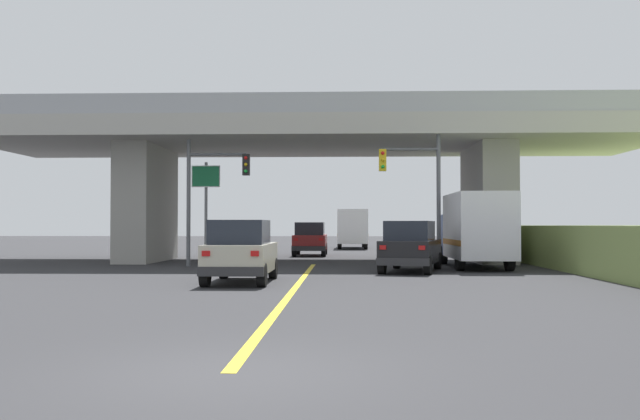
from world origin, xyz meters
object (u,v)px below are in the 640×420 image
(semi_truck_distant, at_px, (352,228))
(highway_sign, at_px, (206,190))
(suv_crossing, at_px, (411,246))
(traffic_signal_nearside, at_px, (419,183))
(traffic_signal_farside, at_px, (209,186))
(box_truck, at_px, (476,229))
(sedan_oncoming, at_px, (310,239))
(suv_lead, at_px, (241,251))

(semi_truck_distant, bearing_deg, highway_sign, -107.83)
(suv_crossing, xyz_separation_m, traffic_signal_nearside, (0.65, 2.81, 2.71))
(suv_crossing, xyz_separation_m, traffic_signal_farside, (-8.77, 3.35, 2.62))
(box_truck, xyz_separation_m, traffic_signal_farside, (-11.83, 0.77, 1.96))
(sedan_oncoming, bearing_deg, highway_sign, -115.59)
(suv_crossing, height_order, highway_sign, highway_sign)
(suv_crossing, relative_size, box_truck, 0.70)
(suv_lead, distance_m, sedan_oncoming, 20.01)
(suv_crossing, relative_size, traffic_signal_farside, 0.86)
(suv_crossing, bearing_deg, suv_lead, -123.55)
(sedan_oncoming, relative_size, highway_sign, 0.92)
(traffic_signal_farside, xyz_separation_m, highway_sign, (-0.47, 1.66, -0.12))
(sedan_oncoming, xyz_separation_m, highway_sign, (-4.51, -9.42, 2.50))
(box_truck, relative_size, traffic_signal_nearside, 1.17)
(suv_lead, distance_m, suv_crossing, 8.15)
(traffic_signal_farside, bearing_deg, highway_sign, 105.61)
(suv_lead, distance_m, traffic_signal_farside, 9.68)
(box_truck, distance_m, traffic_signal_nearside, 3.17)
(suv_lead, height_order, traffic_signal_nearside, traffic_signal_nearside)
(suv_lead, bearing_deg, semi_truck_distant, 83.17)
(suv_lead, height_order, highway_sign, highway_sign)
(suv_lead, bearing_deg, box_truck, 41.97)
(box_truck, xyz_separation_m, semi_truck_distant, (-5.08, 24.87, -0.06))
(traffic_signal_nearside, bearing_deg, traffic_signal_farside, 176.69)
(suv_lead, relative_size, traffic_signal_farside, 0.77)
(suv_crossing, relative_size, semi_truck_distant, 0.68)
(suv_crossing, height_order, sedan_oncoming, same)
(suv_crossing, bearing_deg, traffic_signal_nearside, 90.53)
(highway_sign, bearing_deg, box_truck, -11.20)
(suv_crossing, bearing_deg, highway_sign, 165.13)
(traffic_signal_farside, bearing_deg, box_truck, -3.72)
(suv_crossing, distance_m, traffic_signal_nearside, 3.96)
(traffic_signal_nearside, xyz_separation_m, traffic_signal_farside, (-9.43, 0.54, -0.10))
(sedan_oncoming, distance_m, highway_sign, 10.73)
(suv_lead, distance_m, highway_sign, 11.32)
(semi_truck_distant, bearing_deg, suv_lead, -96.83)
(suv_crossing, height_order, box_truck, box_truck)
(suv_crossing, distance_m, highway_sign, 10.80)
(box_truck, bearing_deg, traffic_signal_nearside, 174.66)
(suv_crossing, height_order, semi_truck_distant, semi_truck_distant)
(suv_lead, height_order, suv_crossing, same)
(box_truck, distance_m, highway_sign, 12.66)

